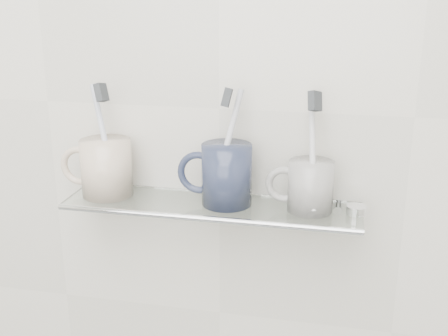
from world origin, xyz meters
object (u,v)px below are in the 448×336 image
(mug_right, at_px, (311,186))
(mug_center, at_px, (227,175))
(shelf_glass, at_px, (211,206))
(mug_left, at_px, (106,168))

(mug_right, bearing_deg, mug_center, 178.76)
(shelf_glass, bearing_deg, mug_center, 11.16)
(shelf_glass, xyz_separation_m, mug_center, (0.03, 0.00, 0.06))
(mug_left, bearing_deg, mug_center, -9.77)
(mug_center, bearing_deg, mug_right, 0.03)
(shelf_glass, height_order, mug_right, mug_right)
(mug_center, distance_m, mug_right, 0.14)
(mug_center, height_order, mug_right, mug_center)
(mug_left, relative_size, mug_right, 1.19)
(mug_right, bearing_deg, shelf_glass, -179.50)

